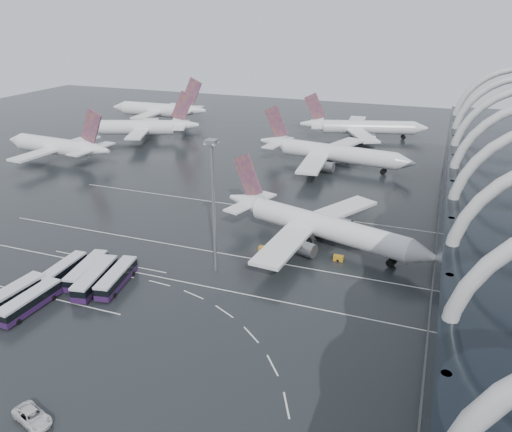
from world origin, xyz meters
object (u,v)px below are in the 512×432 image
(jet_remote_mid, at_px, (145,127))
(floodlight_mast, at_px, (213,191))
(gse_cart_belly_c, at_px, (263,249))
(jet_remote_west, at_px, (59,147))
(bus_row_near_d, at_px, (117,278))
(gse_cart_belly_a, at_px, (338,258))
(gse_cart_belly_b, at_px, (357,241))
(bus_row_far_b, at_px, (30,302))
(airliner_main, at_px, (317,225))
(jet_remote_far, at_px, (160,110))
(gse_cart_belly_e, at_px, (344,229))
(van_curve_a, at_px, (32,417))
(airliner_gate_c, at_px, (361,128))
(bus_row_near_b, at_px, (87,270))
(airliner_gate_b, at_px, (330,153))
(bus_row_near_c, at_px, (95,278))
(bus_row_far_a, at_px, (11,297))
(bus_row_near_a, at_px, (63,270))

(jet_remote_mid, xyz_separation_m, floodlight_mast, (72.82, -89.61, 12.16))
(jet_remote_mid, relative_size, gse_cart_belly_c, 22.20)
(jet_remote_west, distance_m, bus_row_near_d, 94.73)
(gse_cart_belly_a, bearing_deg, gse_cart_belly_b, 77.62)
(jet_remote_west, xyz_separation_m, bus_row_far_b, (59.38, -77.57, -3.46))
(floodlight_mast, relative_size, gse_cart_belly_a, 13.18)
(airliner_main, distance_m, floodlight_mast, 28.67)
(airliner_main, relative_size, jet_remote_far, 1.07)
(gse_cart_belly_e, bearing_deg, jet_remote_west, 167.23)
(van_curve_a, height_order, gse_cart_belly_b, van_curve_a)
(airliner_gate_c, height_order, bus_row_near_b, airliner_gate_c)
(airliner_gate_c, bearing_deg, jet_remote_mid, -173.92)
(jet_remote_mid, bearing_deg, floodlight_mast, 108.89)
(bus_row_near_b, bearing_deg, floodlight_mast, -71.89)
(jet_remote_west, distance_m, jet_remote_mid, 38.70)
(van_curve_a, bearing_deg, bus_row_far_b, 61.27)
(airliner_gate_c, height_order, bus_row_near_d, airliner_gate_c)
(jet_remote_west, bearing_deg, bus_row_near_b, 138.52)
(bus_row_near_b, xyz_separation_m, floodlight_mast, (22.73, 11.90, 15.56))
(airliner_main, distance_m, bus_row_near_d, 45.20)
(airliner_gate_b, distance_m, gse_cart_belly_c, 68.17)
(gse_cart_belly_b, height_order, gse_cart_belly_e, gse_cart_belly_b)
(airliner_main, height_order, van_curve_a, airliner_main)
(jet_remote_west, bearing_deg, bus_row_near_c, 139.27)
(bus_row_far_b, relative_size, gse_cart_belly_c, 6.46)
(bus_row_far_a, xyz_separation_m, van_curve_a, (23.80, -20.38, -1.02))
(bus_row_near_d, bearing_deg, gse_cart_belly_a, -65.66)
(floodlight_mast, bearing_deg, airliner_gate_c, 85.82)
(bus_row_far_a, height_order, bus_row_far_b, bus_row_far_a)
(bus_row_near_b, relative_size, bus_row_near_d, 0.99)
(gse_cart_belly_c, bearing_deg, bus_row_far_b, -130.29)
(bus_row_far_b, bearing_deg, gse_cart_belly_e, -38.41)
(jet_remote_west, relative_size, bus_row_near_b, 3.50)
(bus_row_far_a, xyz_separation_m, floodlight_mast, (29.08, 25.04, 15.43))
(jet_remote_mid, height_order, floodlight_mast, floodlight_mast)
(van_curve_a, bearing_deg, jet_remote_far, 43.01)
(gse_cart_belly_b, bearing_deg, van_curve_a, -113.81)
(airliner_gate_c, distance_m, bus_row_near_d, 137.09)
(bus_row_far_b, height_order, floodlight_mast, floodlight_mast)
(jet_remote_mid, height_order, bus_row_far_a, jet_remote_mid)
(airliner_gate_c, xyz_separation_m, bus_row_near_d, (-24.34, -134.88, -2.85))
(bus_row_near_a, bearing_deg, bus_row_far_b, -170.67)
(bus_row_far_a, height_order, gse_cart_belly_e, bus_row_far_a)
(bus_row_near_d, bearing_deg, bus_row_far_b, 133.60)
(bus_row_far_a, relative_size, gse_cart_belly_e, 7.23)
(gse_cart_belly_b, bearing_deg, airliner_main, -159.54)
(airliner_main, height_order, bus_row_near_c, airliner_main)
(airliner_gate_c, bearing_deg, jet_remote_far, 164.36)
(bus_row_near_a, relative_size, van_curve_a, 1.97)
(gse_cart_belly_a, bearing_deg, jet_remote_west, 159.77)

